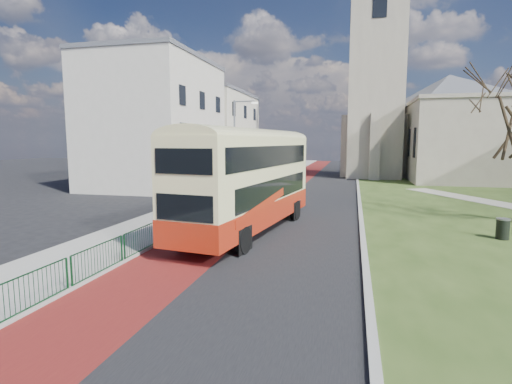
% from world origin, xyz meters
% --- Properties ---
extents(ground, '(160.00, 160.00, 0.00)m').
position_xyz_m(ground, '(0.00, 0.00, 0.00)').
color(ground, black).
rests_on(ground, ground).
extents(road_carriageway, '(9.00, 120.00, 0.01)m').
position_xyz_m(road_carriageway, '(1.50, 20.00, 0.01)').
color(road_carriageway, black).
rests_on(road_carriageway, ground).
extents(bus_lane, '(3.40, 120.00, 0.01)m').
position_xyz_m(bus_lane, '(-1.20, 20.00, 0.01)').
color(bus_lane, '#591414').
rests_on(bus_lane, ground).
extents(pavement_west, '(4.00, 120.00, 0.12)m').
position_xyz_m(pavement_west, '(-5.00, 20.00, 0.06)').
color(pavement_west, gray).
rests_on(pavement_west, ground).
extents(kerb_west, '(0.25, 120.00, 0.13)m').
position_xyz_m(kerb_west, '(-3.00, 20.00, 0.07)').
color(kerb_west, '#999993').
rests_on(kerb_west, ground).
extents(kerb_east, '(0.25, 80.00, 0.13)m').
position_xyz_m(kerb_east, '(6.10, 22.00, 0.07)').
color(kerb_east, '#999993').
rests_on(kerb_east, ground).
extents(pedestrian_railing, '(0.07, 24.00, 1.12)m').
position_xyz_m(pedestrian_railing, '(-2.95, 4.00, 0.55)').
color(pedestrian_railing, '#0E3E1B').
rests_on(pedestrian_railing, ground).
extents(gothic_church, '(16.38, 18.00, 40.00)m').
position_xyz_m(gothic_church, '(12.56, 38.00, 13.13)').
color(gothic_church, gray).
rests_on(gothic_church, ground).
extents(street_block_near, '(10.30, 14.30, 13.00)m').
position_xyz_m(street_block_near, '(-14.00, 22.00, 6.51)').
color(street_block_near, beige).
rests_on(street_block_near, ground).
extents(street_block_far, '(10.30, 16.30, 11.50)m').
position_xyz_m(street_block_far, '(-14.00, 38.00, 5.76)').
color(street_block_far, beige).
rests_on(street_block_far, ground).
extents(streetlamp, '(2.13, 0.18, 8.00)m').
position_xyz_m(streetlamp, '(-4.35, 18.00, 4.59)').
color(streetlamp, gray).
rests_on(streetlamp, pavement_west).
extents(bus, '(4.49, 12.42, 5.08)m').
position_xyz_m(bus, '(0.41, 4.05, 2.90)').
color(bus, '#A3230F').
rests_on(bus, ground).
extents(litter_bin, '(0.74, 0.74, 1.00)m').
position_xyz_m(litter_bin, '(12.53, 5.39, 0.54)').
color(litter_bin, black).
rests_on(litter_bin, grass_green).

